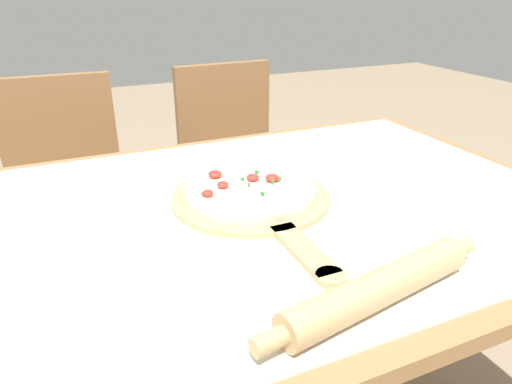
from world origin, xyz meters
TOP-DOWN VIEW (x-y plane):
  - dining_table at (0.00, 0.00)m, footprint 1.44×0.93m
  - towel_cloth at (0.00, 0.00)m, footprint 1.36×0.85m
  - pizza_peel at (0.02, 0.01)m, footprint 0.34×0.51m
  - pizza at (0.02, 0.03)m, footprint 0.28×0.28m
  - rolling_pin at (0.06, -0.36)m, footprint 0.42×0.11m
  - chair_left at (-0.33, 0.79)m, footprint 0.41×0.41m
  - chair_right at (0.28, 0.79)m, footprint 0.42×0.42m

SIDE VIEW (x-z plane):
  - chair_left at x=-0.33m, z-range 0.07..0.95m
  - chair_right at x=0.28m, z-range 0.07..0.95m
  - dining_table at x=0.00m, z-range 0.27..1.01m
  - towel_cloth at x=0.00m, z-range 0.74..0.74m
  - pizza_peel at x=0.02m, z-range 0.74..0.75m
  - pizza at x=0.02m, z-range 0.75..0.78m
  - rolling_pin at x=0.06m, z-range 0.74..0.79m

